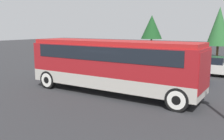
% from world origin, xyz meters
% --- Properties ---
extents(ground_plane, '(120.00, 120.00, 0.00)m').
position_xyz_m(ground_plane, '(0.00, 0.00, 0.00)').
color(ground_plane, '#2D2D30').
extents(tour_bus, '(9.99, 2.51, 2.99)m').
position_xyz_m(tour_bus, '(0.10, -0.00, 1.81)').
color(tour_bus, '#B7B2A8').
rests_on(tour_bus, ground_plane).
extents(parked_car_near, '(4.75, 1.79, 1.48)m').
position_xyz_m(parked_car_near, '(3.46, 8.83, 0.74)').
color(parked_car_near, silver).
rests_on(parked_car_near, ground_plane).
extents(parked_car_mid, '(4.02, 1.93, 1.53)m').
position_xyz_m(parked_car_mid, '(1.99, 5.50, 0.75)').
color(parked_car_mid, navy).
rests_on(parked_car_mid, ground_plane).
extents(tree_left, '(2.84, 2.84, 6.28)m').
position_xyz_m(tree_left, '(1.79, 22.11, 3.87)').
color(tree_left, brown).
rests_on(tree_left, ground_plane).
extents(tree_center, '(3.53, 3.53, 5.81)m').
position_xyz_m(tree_center, '(-9.68, 27.72, 3.84)').
color(tree_center, brown).
rests_on(tree_center, ground_plane).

